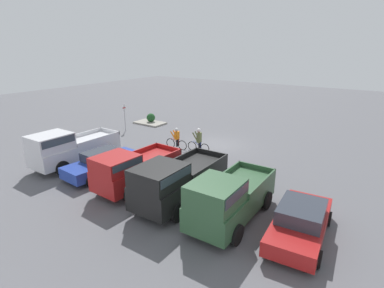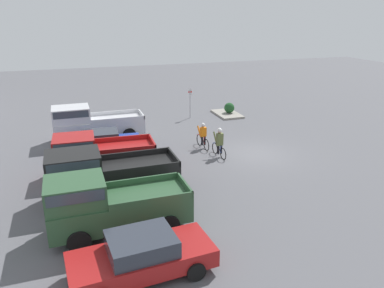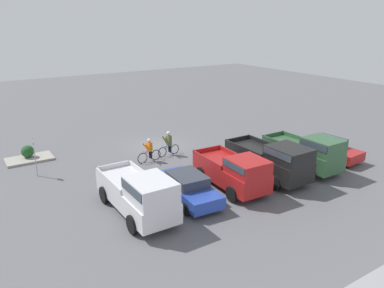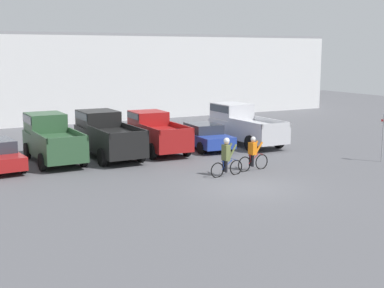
{
  "view_description": "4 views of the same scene",
  "coord_description": "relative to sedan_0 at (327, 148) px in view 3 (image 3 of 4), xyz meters",
  "views": [
    {
      "loc": [
        -10.67,
        19.04,
        7.14
      ],
      "look_at": [
        -0.44,
        4.0,
        1.2
      ],
      "focal_mm": 28.0,
      "sensor_mm": 36.0,
      "label": 1
    },
    {
      "loc": [
        -18.25,
        9.96,
        7.83
      ],
      "look_at": [
        -0.44,
        4.0,
        1.2
      ],
      "focal_mm": 35.0,
      "sensor_mm": 36.0,
      "label": 2
    },
    {
      "loc": [
        12.0,
        23.48,
        8.89
      ],
      "look_at": [
        -0.44,
        4.0,
        1.2
      ],
      "focal_mm": 35.0,
      "sensor_mm": 36.0,
      "label": 3
    },
    {
      "loc": [
        -11.94,
        -17.29,
        5.41
      ],
      "look_at": [
        -0.44,
        4.0,
        1.2
      ],
      "focal_mm": 50.0,
      "sensor_mm": 36.0,
      "label": 4
    }
  ],
  "objects": [
    {
      "name": "cyclist_1",
      "position": [
        8.74,
        -6.2,
        0.18
      ],
      "size": [
        1.71,
        0.49,
        1.73
      ],
      "color": "black",
      "rests_on": "ground_plane"
    },
    {
      "name": "shrub",
      "position": [
        17.08,
        -10.52,
        -0.14
      ],
      "size": [
        0.82,
        0.82,
        0.82
      ],
      "color": "#1E4C23",
      "rests_on": "curb_island"
    },
    {
      "name": "ground_plane",
      "position": [
        8.47,
        -8.33,
        -0.7
      ],
      "size": [
        80.0,
        80.0,
        0.0
      ],
      "primitive_type": "plane",
      "color": "#56565B"
    },
    {
      "name": "cyclist_0",
      "position": [
        10.4,
        -5.82,
        0.08
      ],
      "size": [
        1.75,
        0.48,
        1.6
      ],
      "color": "black",
      "rests_on": "ground_plane"
    },
    {
      "name": "pickup_truck_2",
      "position": [
        8.42,
        0.55,
        0.4
      ],
      "size": [
        2.31,
        4.98,
        2.11
      ],
      "color": "maroon",
      "rests_on": "ground_plane"
    },
    {
      "name": "pickup_truck_0",
      "position": [
        2.8,
        0.69,
        0.48
      ],
      "size": [
        2.18,
        5.15,
        2.29
      ],
      "color": "#2D5133",
      "rests_on": "ground_plane"
    },
    {
      "name": "pickup_truck_3",
      "position": [
        14.0,
        0.48,
        0.49
      ],
      "size": [
        2.19,
        5.59,
        2.3
      ],
      "color": "silver",
      "rests_on": "ground_plane"
    },
    {
      "name": "sedan_0",
      "position": [
        0.0,
        0.0,
        0.0
      ],
      "size": [
        2.26,
        4.62,
        1.4
      ],
      "color": "maroon",
      "rests_on": "ground_plane"
    },
    {
      "name": "fire_lane_sign",
      "position": [
        17.16,
        -7.23,
        0.74
      ],
      "size": [
        0.06,
        0.3,
        2.38
      ],
      "color": "#9E9EA3",
      "rests_on": "ground_plane"
    },
    {
      "name": "sedan_1",
      "position": [
        11.2,
        0.19,
        0.01
      ],
      "size": [
        2.15,
        4.69,
        1.41
      ],
      "color": "#233D9E",
      "rests_on": "ground_plane"
    },
    {
      "name": "pickup_truck_1",
      "position": [
        5.6,
        0.53,
        0.49
      ],
      "size": [
        2.25,
        5.56,
        2.28
      ],
      "color": "black",
      "rests_on": "ground_plane"
    },
    {
      "name": "curb_island",
      "position": [
        17.06,
        -10.34,
        -0.62
      ],
      "size": [
        2.92,
        1.77,
        0.15
      ],
      "primitive_type": "cube",
      "color": "gray",
      "rests_on": "ground_plane"
    }
  ]
}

